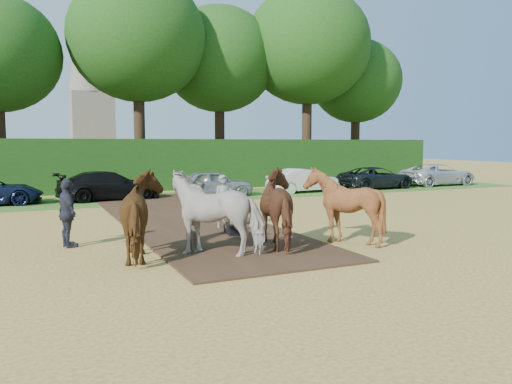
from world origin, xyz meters
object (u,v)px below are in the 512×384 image
church (90,54)px  plough_team (251,210)px  spectator_far (68,213)px  parked_cars (199,183)px  spectator_near (198,216)px

church → plough_team: bearing=-92.5°
spectator_far → plough_team: (4.30, -2.29, 0.13)m
spectator_far → church: 53.65m
plough_team → spectator_far: bearing=151.9°
spectator_far → parked_cars: bearing=-47.6°
spectator_near → plough_team: bearing=-102.1°
parked_cars → church: (-0.45, 41.06, 13.05)m
spectator_near → church: bearing=5.8°
plough_team → parked_cars: size_ratio=0.17×
spectator_near → spectator_far: (-3.03, 1.79, 0.01)m
parked_cars → church: 43.08m
spectator_far → plough_team: 4.88m
plough_team → church: (2.38, 53.96, 12.69)m
spectator_far → plough_team: size_ratio=0.26×
spectator_far → parked_cars: 12.78m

